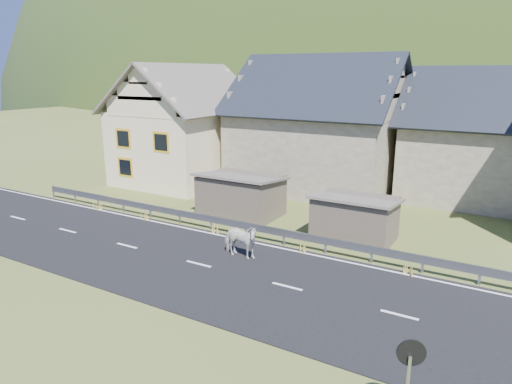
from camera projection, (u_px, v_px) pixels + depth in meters
The scene contains 13 objects.
ground at pixel (199, 265), 18.48m from camera, with size 160.00×160.00×0.00m, color #3F4B1E.
road at pixel (199, 264), 18.48m from camera, with size 60.00×7.00×0.04m, color black.
lane_markings at pixel (199, 264), 18.47m from camera, with size 60.00×6.60×0.01m, color silver.
guardrail at pixel (246, 226), 21.42m from camera, with size 28.10×0.09×0.75m.
shed_left at pixel (241, 196), 24.61m from camera, with size 4.30×3.30×2.40m, color brown.
shed_right at pixel (355, 219), 21.07m from camera, with size 3.80×2.90×2.20m, color brown.
house_cream at pixel (186, 119), 32.26m from camera, with size 7.80×9.80×8.30m.
house_stone_a at pixel (321, 118), 30.34m from camera, with size 10.80×9.80×8.90m.
house_stone_b at pixel (489, 130), 27.27m from camera, with size 9.80×8.80×8.10m.
mountain at pixel (500, 147), 171.78m from camera, with size 440.00×280.00×260.00m, color #19330C.
conifer_patch at pixel (273, 77), 135.64m from camera, with size 76.00×50.00×28.00m, color black.
horse at pixel (240, 240), 18.96m from camera, with size 1.79×0.82×1.51m, color silver.
traffic_mirror at pixel (410, 365), 9.57m from camera, with size 0.58×0.30×2.21m.
Camera 1 is at (10.59, -13.65, 7.58)m, focal length 32.00 mm.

